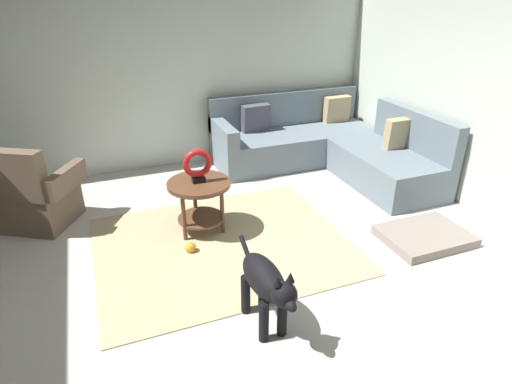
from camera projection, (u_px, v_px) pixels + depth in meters
The scene contains 10 objects.
ground_plane at pixel (231, 299), 3.44m from camera, with size 6.00×6.00×0.10m, color beige.
wall_back at pixel (153, 62), 5.29m from camera, with size 6.00×0.12×2.70m, color silver.
area_rug at pixel (223, 245), 4.05m from camera, with size 2.30×1.90×0.01m, color tan.
sectional_couch at pixel (326, 147), 5.63m from camera, with size 2.20×2.25×0.88m.
armchair at pixel (34, 196), 4.25m from camera, with size 0.99×0.92×0.88m.
side_table at pixel (199, 194), 4.10m from camera, with size 0.60×0.60×0.54m.
torus_sculpture at pixel (198, 165), 3.97m from camera, with size 0.28×0.08×0.33m.
dog_bed_mat at pixel (424, 236), 4.11m from camera, with size 0.80×0.60×0.09m, color gray.
dog at pixel (266, 284), 2.93m from camera, with size 0.25×0.85×0.63m.
dog_toy_ball at pixel (191, 248), 3.93m from camera, with size 0.10×0.10×0.10m, color orange.
Camera 1 is at (-0.80, -2.60, 2.23)m, focal length 30.18 mm.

